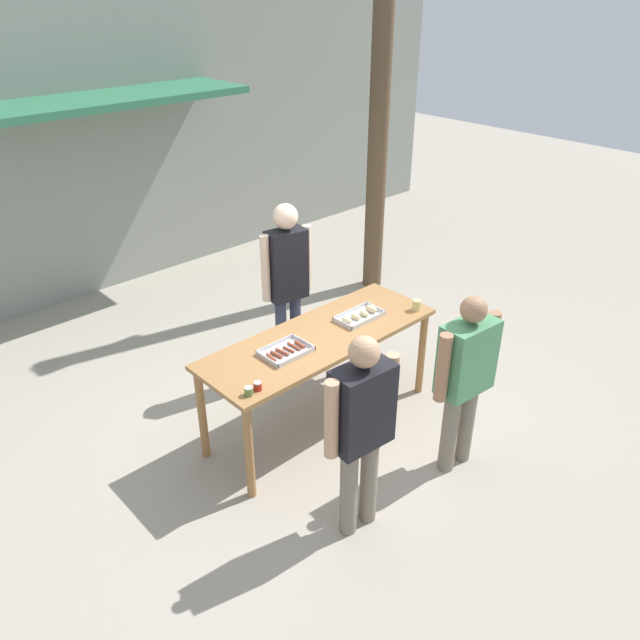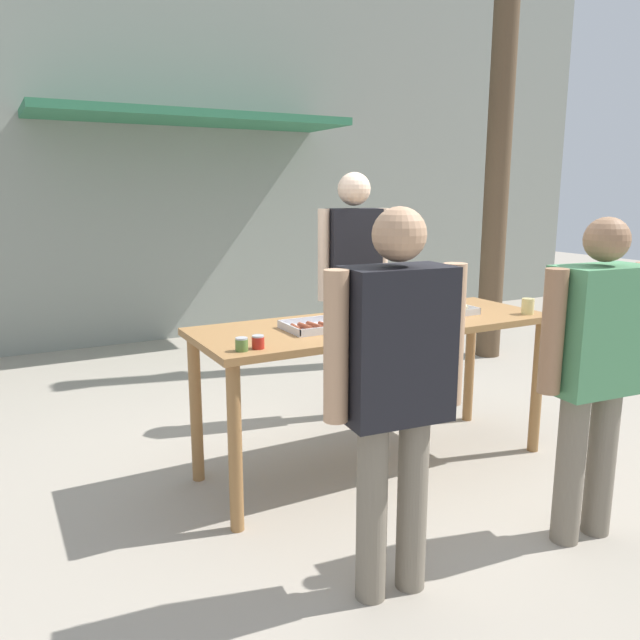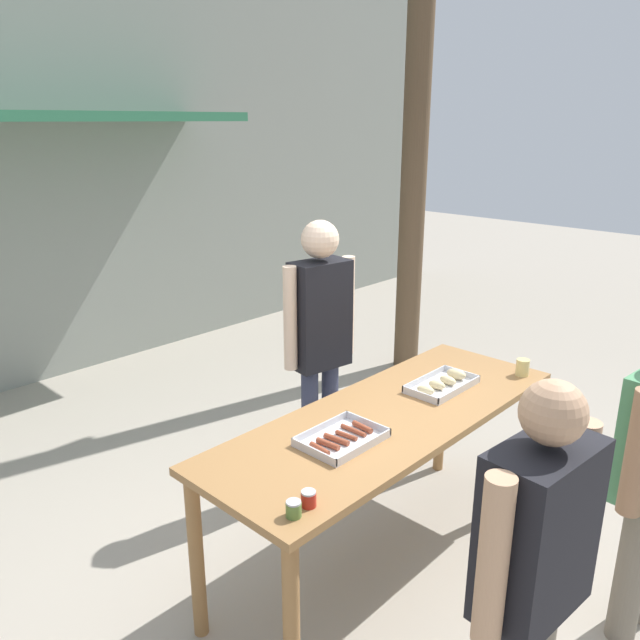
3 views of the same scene
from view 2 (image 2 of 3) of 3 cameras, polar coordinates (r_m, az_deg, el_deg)
ground_plane at (r=4.01m, az=4.99°, el=-12.97°), size 24.00×24.00×0.00m
building_facade_back at (r=7.32m, az=-12.71°, el=16.06°), size 12.00×1.11×4.50m
serving_table at (r=3.75m, az=5.21°, el=-1.80°), size 2.19×0.77×0.91m
food_tray_sausages at (r=3.51m, az=-0.02°, el=-0.59°), size 0.40×0.29×0.04m
food_tray_buns at (r=3.99m, az=11.13°, el=0.84°), size 0.44×0.24×0.07m
condiment_jar_mustard at (r=3.04m, az=-7.18°, el=-2.22°), size 0.06×0.06×0.07m
condiment_jar_ketchup at (r=3.08m, az=-5.68°, el=-2.01°), size 0.06×0.06×0.07m
beer_cup at (r=4.13m, az=18.47°, el=1.20°), size 0.08×0.08×0.10m
person_server_behind_table at (r=4.53m, az=3.05°, el=4.44°), size 0.53×0.26×1.80m
person_customer_holding_hotdog at (r=2.49m, az=6.93°, el=-5.05°), size 0.61×0.27×1.62m
person_customer_with_cup at (r=3.18m, az=23.90°, el=-3.09°), size 0.65×0.28×1.56m
utility_pole at (r=6.56m, az=16.30°, el=19.35°), size 1.10×0.24×5.04m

